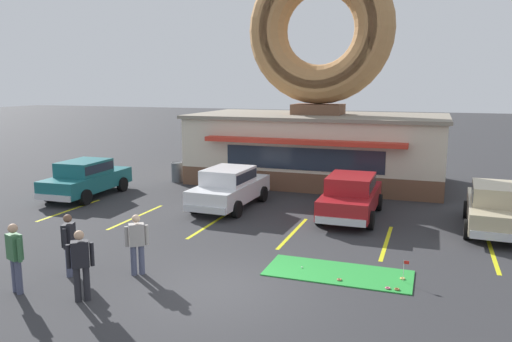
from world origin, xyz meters
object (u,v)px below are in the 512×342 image
at_px(putting_flag_pin, 405,266).
at_px(car_white, 230,186).
at_px(car_teal, 86,177).
at_px(pedestrian_blue_sweater_man, 69,242).
at_px(trash_bin, 177,172).
at_px(pedestrian_hooded_kid, 81,262).
at_px(golf_ball, 302,267).
at_px(car_red, 351,194).
at_px(pedestrian_leather_jacket_man, 15,255).
at_px(car_champagne, 497,206).
at_px(pedestrian_clipboard_woman, 137,242).

height_order(putting_flag_pin, car_white, car_white).
relative_size(car_teal, pedestrian_blue_sweater_man, 2.86).
xyz_separation_m(car_teal, trash_bin, (2.10, 4.27, -0.37)).
xyz_separation_m(pedestrian_hooded_kid, trash_bin, (-4.68, 13.09, -0.42)).
relative_size(golf_ball, putting_flag_pin, 0.08).
bearing_deg(pedestrian_hooded_kid, car_white, 91.19).
distance_m(car_red, pedestrian_leather_jacket_man, 11.29).
bearing_deg(car_champagne, pedestrian_blue_sweater_man, -143.45).
distance_m(golf_ball, pedestrian_leather_jacket_man, 7.06).
bearing_deg(car_white, pedestrian_clipboard_woman, -86.21).
height_order(pedestrian_blue_sweater_man, pedestrian_clipboard_woman, pedestrian_blue_sweater_man).
xyz_separation_m(car_red, pedestrian_hooded_kid, (-4.58, -9.21, 0.05)).
bearing_deg(pedestrian_clipboard_woman, golf_ball, 24.51).
relative_size(car_red, trash_bin, 4.68).
relative_size(putting_flag_pin, pedestrian_blue_sweater_man, 0.34).
relative_size(car_champagne, pedestrian_leather_jacket_man, 2.75).
height_order(car_champagne, trash_bin, car_champagne).
height_order(car_white, trash_bin, car_white).
xyz_separation_m(car_red, pedestrian_clipboard_woman, (-4.28, -7.42, 0.00)).
bearing_deg(car_teal, car_champagne, 1.08).
relative_size(putting_flag_pin, pedestrian_leather_jacket_man, 0.33).
bearing_deg(car_teal, golf_ball, -25.49).
distance_m(pedestrian_blue_sweater_man, pedestrian_clipboard_woman, 1.72).
height_order(pedestrian_hooded_kid, trash_bin, pedestrian_hooded_kid).
height_order(car_teal, trash_bin, car_teal).
bearing_deg(pedestrian_leather_jacket_man, car_white, 80.48).
height_order(car_red, car_teal, same).
xyz_separation_m(golf_ball, pedestrian_clipboard_woman, (-3.90, -1.78, 0.83)).
xyz_separation_m(golf_ball, car_teal, (-10.98, 5.24, 0.82)).
xyz_separation_m(pedestrian_blue_sweater_man, pedestrian_leather_jacket_man, (-0.44, -1.31, 0.04)).
xyz_separation_m(car_red, pedestrian_blue_sweater_man, (-5.88, -8.04, 0.02)).
relative_size(car_white, pedestrian_hooded_kid, 2.78).
xyz_separation_m(car_champagne, pedestrian_hooded_kid, (-9.42, -9.12, 0.05)).
bearing_deg(trash_bin, car_champagne, -15.72).
bearing_deg(golf_ball, car_white, 128.32).
relative_size(car_white, pedestrian_blue_sweater_man, 2.86).
relative_size(golf_ball, pedestrian_leather_jacket_man, 0.02).
height_order(car_red, pedestrian_leather_jacket_man, pedestrian_leather_jacket_man).
bearing_deg(pedestrian_leather_jacket_man, car_teal, 119.39).
relative_size(car_white, trash_bin, 4.73).
distance_m(putting_flag_pin, car_champagne, 6.17).
xyz_separation_m(car_champagne, pedestrian_clipboard_woman, (-9.12, -7.32, 0.00)).
bearing_deg(car_white, trash_bin, 138.62).
bearing_deg(golf_ball, pedestrian_clipboard_woman, -155.49).
bearing_deg(car_red, car_teal, -177.98).
height_order(pedestrian_clipboard_woman, trash_bin, pedestrian_clipboard_woman).
distance_m(car_red, pedestrian_blue_sweater_man, 9.96).
height_order(car_red, pedestrian_clipboard_woman, car_red).
relative_size(car_champagne, pedestrian_clipboard_woman, 2.91).
bearing_deg(golf_ball, car_red, 86.12).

